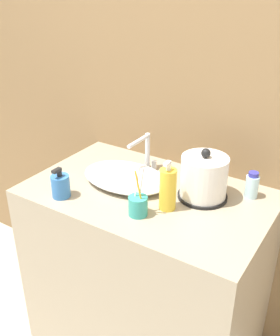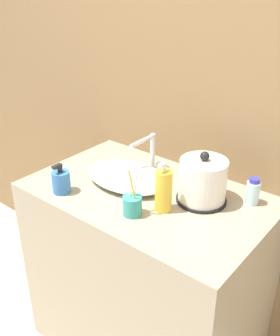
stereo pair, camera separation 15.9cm
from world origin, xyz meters
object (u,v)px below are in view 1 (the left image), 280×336
(shampoo_bottle, at_px, (252,185))
(faucet, at_px, (146,150))
(toothbrush_cup, at_px, (138,205))
(lotion_bottle, at_px, (61,186))
(electric_kettle, at_px, (204,179))
(mouthwash_bottle, at_px, (168,189))

(shampoo_bottle, bearing_deg, faucet, -177.40)
(faucet, distance_m, toothbrush_cup, 0.38)
(shampoo_bottle, bearing_deg, lotion_bottle, -147.55)
(toothbrush_cup, xyz_separation_m, shampoo_bottle, (0.31, 0.35, 0.01))
(electric_kettle, xyz_separation_m, shampoo_bottle, (0.16, 0.11, -0.03))
(toothbrush_cup, relative_size, mouthwash_bottle, 1.00)
(toothbrush_cup, bearing_deg, faucet, 117.72)
(faucet, bearing_deg, mouthwash_bottle, -43.84)
(lotion_bottle, distance_m, shampoo_bottle, 0.76)
(electric_kettle, height_order, lotion_bottle, electric_kettle)
(lotion_bottle, bearing_deg, toothbrush_cup, 9.47)
(toothbrush_cup, height_order, mouthwash_bottle, same)
(mouthwash_bottle, bearing_deg, lotion_bottle, -159.17)
(electric_kettle, bearing_deg, faucet, 165.00)
(faucet, bearing_deg, toothbrush_cup, -62.28)
(faucet, distance_m, lotion_bottle, 0.42)
(shampoo_bottle, bearing_deg, mouthwash_bottle, -133.29)
(faucet, relative_size, electric_kettle, 0.78)
(faucet, distance_m, shampoo_bottle, 0.49)
(faucet, xyz_separation_m, toothbrush_cup, (0.17, -0.33, -0.06))
(electric_kettle, relative_size, mouthwash_bottle, 1.06)
(shampoo_bottle, bearing_deg, toothbrush_cup, -131.31)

